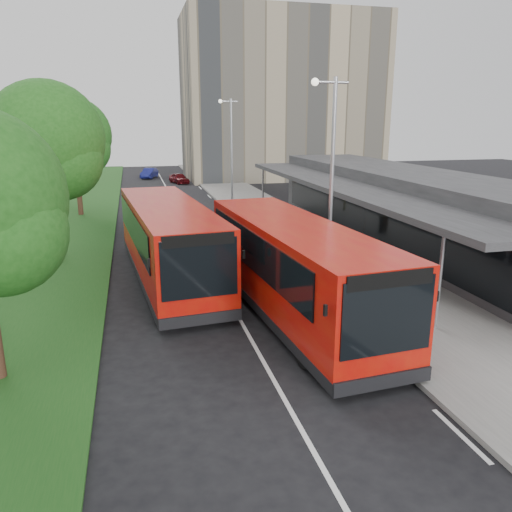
# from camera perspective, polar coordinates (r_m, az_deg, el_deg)

# --- Properties ---
(ground) EXTENTS (120.00, 120.00, 0.00)m
(ground) POSITION_cam_1_polar(r_m,az_deg,el_deg) (17.69, -2.19, -6.67)
(ground) COLOR black
(ground) RESTS_ON ground
(pavement) EXTENTS (5.00, 80.00, 0.15)m
(pavement) POSITION_cam_1_polar(r_m,az_deg,el_deg) (37.82, 0.55, 5.33)
(pavement) COLOR slate
(pavement) RESTS_ON ground
(grass_verge) EXTENTS (5.00, 80.00, 0.10)m
(grass_verge) POSITION_cam_1_polar(r_m,az_deg,el_deg) (36.86, -19.48, 4.15)
(grass_verge) COLOR #1A4817
(grass_verge) RESTS_ON ground
(lane_centre_line) EXTENTS (0.12, 70.00, 0.01)m
(lane_centre_line) POSITION_cam_1_polar(r_m,az_deg,el_deg) (31.94, -7.69, 3.21)
(lane_centre_line) COLOR silver
(lane_centre_line) RESTS_ON ground
(kerb_dashes) EXTENTS (0.12, 56.00, 0.01)m
(kerb_dashes) POSITION_cam_1_polar(r_m,az_deg,el_deg) (36.30, -3.20, 4.78)
(kerb_dashes) COLOR silver
(kerb_dashes) RESTS_ON ground
(office_block) EXTENTS (22.00, 12.00, 18.00)m
(office_block) POSITION_cam_1_polar(r_m,az_deg,el_deg) (60.64, 2.83, 17.53)
(office_block) COLOR tan
(office_block) RESTS_ON ground
(station_building) EXTENTS (7.70, 26.00, 4.00)m
(station_building) POSITION_cam_1_polar(r_m,az_deg,el_deg) (28.29, 16.40, 5.37)
(station_building) COLOR #29292B
(station_building) RESTS_ON ground
(tree_mid) EXTENTS (5.24, 5.24, 8.43)m
(tree_mid) POSITION_cam_1_polar(r_m,az_deg,el_deg) (25.44, -22.77, 11.49)
(tree_mid) COLOR #361F15
(tree_mid) RESTS_ON ground
(tree_far) EXTENTS (5.07, 5.07, 8.15)m
(tree_far) POSITION_cam_1_polar(r_m,az_deg,el_deg) (37.34, -20.08, 12.32)
(tree_far) COLOR #361F15
(tree_far) RESTS_ON ground
(lamp_post_near) EXTENTS (1.44, 0.28, 8.00)m
(lamp_post_near) POSITION_cam_1_polar(r_m,az_deg,el_deg) (19.63, 8.45, 9.58)
(lamp_post_near) COLOR #9D9EA5
(lamp_post_near) RESTS_ON pavement
(lamp_post_far) EXTENTS (1.44, 0.28, 8.00)m
(lamp_post_far) POSITION_cam_1_polar(r_m,az_deg,el_deg) (38.84, -2.94, 12.47)
(lamp_post_far) COLOR #9D9EA5
(lamp_post_far) RESTS_ON pavement
(bus_main) EXTENTS (3.84, 11.73, 3.27)m
(bus_main) POSITION_cam_1_polar(r_m,az_deg,el_deg) (17.16, 4.32, -1.48)
(bus_main) COLOR #B21B09
(bus_main) RESTS_ON ground
(bus_second) EXTENTS (4.01, 11.75, 3.27)m
(bus_second) POSITION_cam_1_polar(r_m,az_deg,el_deg) (21.21, -9.95, 1.59)
(bus_second) COLOR #B21B09
(bus_second) RESTS_ON ground
(litter_bin) EXTENTS (0.53, 0.53, 0.95)m
(litter_bin) POSITION_cam_1_polar(r_m,az_deg,el_deg) (28.65, 4.92, 3.17)
(litter_bin) COLOR #3A2917
(litter_bin) RESTS_ON pavement
(bollard) EXTENTS (0.14, 0.14, 0.86)m
(bollard) POSITION_cam_1_polar(r_m,az_deg,el_deg) (35.35, 0.08, 5.46)
(bollard) COLOR yellow
(bollard) RESTS_ON pavement
(car_near) EXTENTS (2.22, 3.48, 1.10)m
(car_near) POSITION_cam_1_polar(r_m,az_deg,el_deg) (54.97, -8.79, 8.78)
(car_near) COLOR #520B10
(car_near) RESTS_ON ground
(car_far) EXTENTS (2.32, 3.76, 1.17)m
(car_far) POSITION_cam_1_polar(r_m,az_deg,el_deg) (60.54, -12.10, 9.24)
(car_far) COLOR navy
(car_far) RESTS_ON ground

